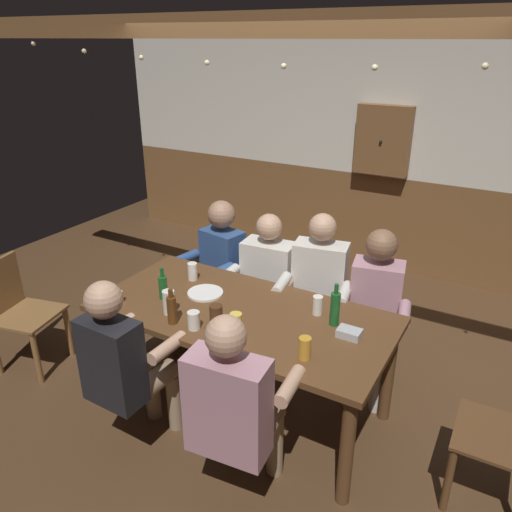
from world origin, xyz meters
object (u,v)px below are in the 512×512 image
bottle_0 (172,309)px  bottle_2 (335,308)px  person_2 (317,288)px  bottle_1 (163,287)px  pint_glass_3 (169,302)px  condiment_caddy (349,333)px  pint_glass_2 (236,323)px  person_3 (374,305)px  person_1 (265,280)px  dining_table (242,324)px  pint_glass_5 (318,305)px  person_5 (235,406)px  wall_dart_cabinet (383,140)px  person_0 (216,266)px  plate_0 (205,293)px  pint_glass_1 (194,320)px  table_candle (120,297)px  pint_glass_0 (216,316)px  person_4 (125,362)px  pint_glass_4 (305,348)px  chair_empty_near_right (18,310)px  pint_glass_6 (193,271)px

bottle_0 → bottle_2: 1.00m
person_2 → bottle_1: 1.15m
pint_glass_3 → condiment_caddy: bearing=15.8°
pint_glass_2 → person_3: bearing=57.9°
bottle_2 → person_1: bearing=145.3°
dining_table → pint_glass_5: (0.44, 0.21, 0.16)m
pint_glass_3 → person_2: bearing=57.0°
person_5 → wall_dart_cabinet: (-0.33, 3.40, 0.76)m
bottle_2 → dining_table: bearing=-166.1°
person_0 → plate_0: bearing=128.9°
pint_glass_1 → pint_glass_2: size_ratio=0.94×
table_candle → pint_glass_0: pint_glass_0 is taller
person_1 → bottle_1: bearing=62.8°
person_0 → bottle_0: (0.38, -1.03, 0.21)m
person_4 → pint_glass_5: 1.23m
table_candle → pint_glass_1: bearing=-2.3°
pint_glass_4 → table_candle: bearing=-178.6°
person_3 → person_1: bearing=-11.2°
person_0 → person_5: 1.75m
person_5 → pint_glass_3: person_5 is taller
person_0 → person_1: 0.46m
chair_empty_near_right → bottle_0: bearing=79.8°
bottle_2 → pint_glass_1: bearing=-147.1°
bottle_1 → bottle_2: 1.16m
pint_glass_2 → pint_glass_5: 0.55m
person_0 → bottle_2: 1.39m
person_3 → person_5: bearing=66.8°
pint_glass_6 → pint_glass_2: bearing=-34.1°
person_1 → person_0: bearing=-4.6°
person_1 → table_candle: person_1 is taller
plate_0 → bottle_2: bearing=4.2°
plate_0 → pint_glass_6: size_ratio=1.91×
person_5 → condiment_caddy: (0.33, 0.76, 0.12)m
person_1 → bottle_2: bearing=140.6°
bottle_0 → person_2: bearing=63.1°
table_candle → pint_glass_4: size_ratio=0.61×
table_candle → pint_glass_0: 0.73m
person_3 → condiment_caddy: person_3 is taller
dining_table → pint_glass_6: size_ratio=15.06×
pint_glass_3 → person_0: bearing=106.7°
person_5 → pint_glass_2: 0.58m
person_3 → wall_dart_cabinet: (-0.62, 2.01, 0.77)m
person_1 → pint_glass_3: bearing=74.7°
condiment_caddy → bottle_0: bearing=-158.5°
pint_glass_3 → person_3: bearing=41.8°
condiment_caddy → pint_glass_5: 0.31m
person_3 → bottle_2: person_3 is taller
pint_glass_2 → pint_glass_6: bearing=145.9°
pint_glass_0 → person_4: bearing=-128.0°
person_4 → bottle_2: person_4 is taller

